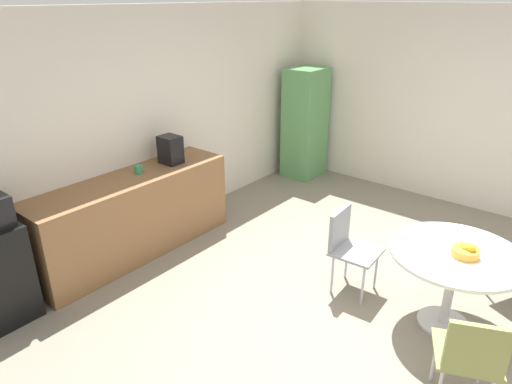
{
  "coord_description": "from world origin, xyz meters",
  "views": [
    {
      "loc": [
        -3.31,
        -1.25,
        2.69
      ],
      "look_at": [
        -0.2,
        1.29,
        0.95
      ],
      "focal_mm": 32.03,
      "sensor_mm": 36.0,
      "label": 1
    }
  ],
  "objects_px": {
    "chair_olive": "(471,354)",
    "fruit_bowl": "(466,251)",
    "chair_gray": "(348,241)",
    "locker_cabinet": "(305,123)",
    "coffee_maker": "(170,150)",
    "mug_white": "(138,169)",
    "round_table": "(454,266)"
  },
  "relations": [
    {
      "from": "round_table",
      "to": "fruit_bowl",
      "type": "height_order",
      "value": "fruit_bowl"
    },
    {
      "from": "chair_gray",
      "to": "fruit_bowl",
      "type": "relative_size",
      "value": 3.77
    },
    {
      "from": "round_table",
      "to": "chair_gray",
      "type": "height_order",
      "value": "chair_gray"
    },
    {
      "from": "locker_cabinet",
      "to": "chair_olive",
      "type": "distance_m",
      "value": 4.68
    },
    {
      "from": "locker_cabinet",
      "to": "round_table",
      "type": "xyz_separation_m",
      "value": [
        -2.29,
        -3.03,
        -0.24
      ]
    },
    {
      "from": "fruit_bowl",
      "to": "coffee_maker",
      "type": "xyz_separation_m",
      "value": [
        -0.32,
        3.2,
        0.27
      ]
    },
    {
      "from": "chair_gray",
      "to": "chair_olive",
      "type": "height_order",
      "value": "same"
    },
    {
      "from": "chair_gray",
      "to": "fruit_bowl",
      "type": "xyz_separation_m",
      "value": [
        0.04,
        -1.03,
        0.27
      ]
    },
    {
      "from": "fruit_bowl",
      "to": "mug_white",
      "type": "distance_m",
      "value": 3.31
    },
    {
      "from": "locker_cabinet",
      "to": "mug_white",
      "type": "height_order",
      "value": "locker_cabinet"
    },
    {
      "from": "chair_olive",
      "to": "coffee_maker",
      "type": "relative_size",
      "value": 2.59
    },
    {
      "from": "mug_white",
      "to": "coffee_maker",
      "type": "height_order",
      "value": "coffee_maker"
    },
    {
      "from": "mug_white",
      "to": "round_table",
      "type": "bearing_deg",
      "value": -75.98
    },
    {
      "from": "chair_olive",
      "to": "fruit_bowl",
      "type": "distance_m",
      "value": 0.95
    },
    {
      "from": "round_table",
      "to": "chair_gray",
      "type": "distance_m",
      "value": 0.97
    },
    {
      "from": "locker_cabinet",
      "to": "chair_olive",
      "type": "bearing_deg",
      "value": -132.81
    },
    {
      "from": "chair_gray",
      "to": "mug_white",
      "type": "distance_m",
      "value": 2.34
    },
    {
      "from": "chair_gray",
      "to": "fruit_bowl",
      "type": "bearing_deg",
      "value": -87.98
    },
    {
      "from": "chair_gray",
      "to": "mug_white",
      "type": "relative_size",
      "value": 6.43
    },
    {
      "from": "fruit_bowl",
      "to": "chair_olive",
      "type": "bearing_deg",
      "value": -159.28
    },
    {
      "from": "locker_cabinet",
      "to": "mug_white",
      "type": "xyz_separation_m",
      "value": [
        -3.08,
        0.12,
        0.1
      ]
    },
    {
      "from": "chair_gray",
      "to": "coffee_maker",
      "type": "bearing_deg",
      "value": 97.33
    },
    {
      "from": "locker_cabinet",
      "to": "coffee_maker",
      "type": "bearing_deg",
      "value": 177.82
    },
    {
      "from": "locker_cabinet",
      "to": "round_table",
      "type": "height_order",
      "value": "locker_cabinet"
    },
    {
      "from": "chair_olive",
      "to": "coffee_maker",
      "type": "bearing_deg",
      "value": 81.26
    },
    {
      "from": "locker_cabinet",
      "to": "chair_gray",
      "type": "xyz_separation_m",
      "value": [
        -2.35,
        -2.07,
        -0.32
      ]
    },
    {
      "from": "round_table",
      "to": "fruit_bowl",
      "type": "bearing_deg",
      "value": -106.89
    },
    {
      "from": "round_table",
      "to": "chair_olive",
      "type": "relative_size",
      "value": 1.31
    },
    {
      "from": "mug_white",
      "to": "locker_cabinet",
      "type": "bearing_deg",
      "value": -2.22
    },
    {
      "from": "round_table",
      "to": "chair_gray",
      "type": "xyz_separation_m",
      "value": [
        -0.06,
        0.96,
        -0.08
      ]
    },
    {
      "from": "mug_white",
      "to": "chair_olive",
      "type": "bearing_deg",
      "value": -91.5
    },
    {
      "from": "chair_olive",
      "to": "fruit_bowl",
      "type": "relative_size",
      "value": 3.77
    }
  ]
}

